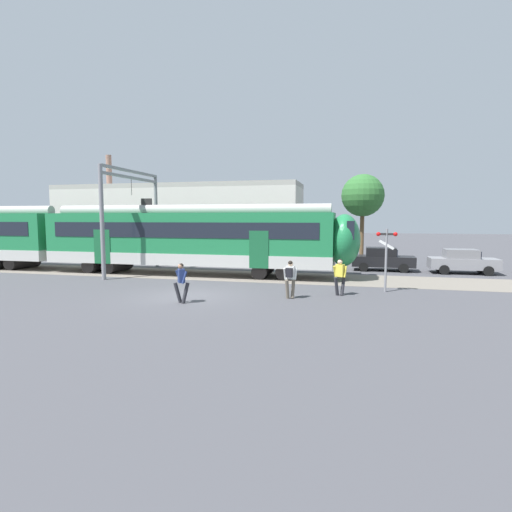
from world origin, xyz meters
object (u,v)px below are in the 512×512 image
crossing_signal (386,250)px  commuter_train (69,237)px  pedestrian_yellow (340,274)px  pedestrian_white (290,276)px  parked_car_grey (463,261)px  pedestrian_navy (181,280)px  parked_car_black (383,259)px

crossing_signal → commuter_train: bearing=170.4°
pedestrian_yellow → crossing_signal: (2.07, 1.36, 1.02)m
pedestrian_white → pedestrian_yellow: size_ratio=1.00×
parked_car_grey → crossing_signal: (-5.24, -7.76, 1.23)m
commuter_train → pedestrian_navy: 14.23m
pedestrian_navy → parked_car_grey: (13.61, 12.35, -0.18)m
pedestrian_navy → crossing_signal: 9.60m
commuter_train → parked_car_black: (20.51, 4.62, -1.47)m
pedestrian_navy → pedestrian_white: size_ratio=1.00×
crossing_signal → pedestrian_yellow: bearing=-146.7°
pedestrian_yellow → crossing_signal: crossing_signal is taller
parked_car_black → parked_car_grey: (4.81, -0.26, 0.00)m
pedestrian_navy → parked_car_grey: pedestrian_navy is taller
commuter_train → pedestrian_yellow: (18.01, -4.77, -1.26)m
commuter_train → parked_car_grey: bearing=9.8°
pedestrian_white → pedestrian_navy: bearing=-155.0°
parked_car_black → parked_car_grey: 4.82m
parked_car_grey → crossing_signal: size_ratio=1.33×
pedestrian_yellow → parked_car_black: 9.71m
pedestrian_white → parked_car_grey: pedestrian_white is taller
commuter_train → parked_car_grey: commuter_train is taller
pedestrian_navy → pedestrian_yellow: 7.08m
pedestrian_white → crossing_signal: 5.02m
commuter_train → pedestrian_navy: size_ratio=22.83×
pedestrian_navy → crossing_signal: (8.38, 4.58, 1.05)m
commuter_train → pedestrian_navy: commuter_train is taller
pedestrian_navy → pedestrian_white: 4.65m
pedestrian_white → parked_car_black: bearing=66.7°
pedestrian_navy → parked_car_black: 15.38m
pedestrian_white → crossing_signal: (4.16, 2.61, 1.02)m
parked_car_grey → crossing_signal: 9.44m
commuter_train → pedestrian_white: bearing=-20.7°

